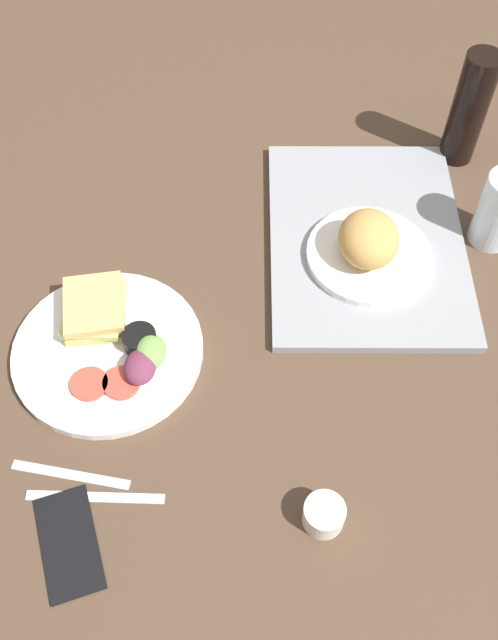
% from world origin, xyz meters
% --- Properties ---
extents(ground_plane, '(1.90, 1.50, 0.03)m').
position_xyz_m(ground_plane, '(0.00, 0.00, -0.01)').
color(ground_plane, '#4C3828').
extents(serving_tray, '(0.47, 0.35, 0.02)m').
position_xyz_m(serving_tray, '(-0.18, 0.22, 0.01)').
color(serving_tray, gray).
rests_on(serving_tray, ground_plane).
extents(bread_plate_near, '(0.21, 0.21, 0.09)m').
position_xyz_m(bread_plate_near, '(-0.13, 0.22, 0.05)').
color(bread_plate_near, white).
rests_on(bread_plate_near, serving_tray).
extents(plate_with_salad, '(0.29, 0.29, 0.05)m').
position_xyz_m(plate_with_salad, '(0.06, -0.18, 0.02)').
color(plate_with_salad, white).
rests_on(plate_with_salad, ground_plane).
extents(soda_bottle, '(0.06, 0.06, 0.22)m').
position_xyz_m(soda_bottle, '(-0.41, 0.40, 0.11)').
color(soda_bottle, black).
rests_on(soda_bottle, ground_plane).
extents(espresso_cup, '(0.06, 0.06, 0.04)m').
position_xyz_m(espresso_cup, '(0.31, 0.14, 0.02)').
color(espresso_cup, silver).
rests_on(espresso_cup, ground_plane).
extents(fork, '(0.04, 0.17, 0.01)m').
position_xyz_m(fork, '(0.27, -0.20, 0.00)').
color(fork, '#B7B7BC').
rests_on(fork, ground_plane).
extents(knife, '(0.02, 0.19, 0.01)m').
position_xyz_m(knife, '(0.30, -0.16, 0.00)').
color(knife, '#B7B7BC').
rests_on(knife, ground_plane).
extents(cell_phone, '(0.16, 0.12, 0.01)m').
position_xyz_m(cell_phone, '(0.36, -0.19, 0.00)').
color(cell_phone, black).
rests_on(cell_phone, ground_plane).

